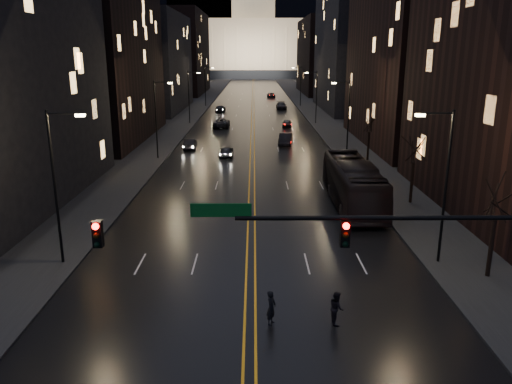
{
  "coord_description": "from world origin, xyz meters",
  "views": [
    {
      "loc": [
        0.18,
        -17.06,
        11.94
      ],
      "look_at": [
        0.31,
        10.98,
        4.11
      ],
      "focal_mm": 35.0,
      "sensor_mm": 36.0,
      "label": 1
    }
  ],
  "objects_px": {
    "pedestrian_a": "(271,308)",
    "pedestrian_b": "(337,308)",
    "oncoming_car_b": "(190,144)",
    "receding_car_a": "(286,139)",
    "oncoming_car_a": "(226,151)",
    "bus": "(353,183)",
    "traffic_signal": "(410,246)"
  },
  "relations": [
    {
      "from": "receding_car_a",
      "to": "bus",
      "type": "bearing_deg",
      "value": -75.19
    },
    {
      "from": "oncoming_car_b",
      "to": "pedestrian_b",
      "type": "bearing_deg",
      "value": 101.69
    },
    {
      "from": "oncoming_car_a",
      "to": "pedestrian_b",
      "type": "bearing_deg",
      "value": 100.38
    },
    {
      "from": "oncoming_car_a",
      "to": "receding_car_a",
      "type": "height_order",
      "value": "receding_car_a"
    },
    {
      "from": "oncoming_car_b",
      "to": "receding_car_a",
      "type": "relative_size",
      "value": 0.89
    },
    {
      "from": "traffic_signal",
      "to": "oncoming_car_a",
      "type": "height_order",
      "value": "traffic_signal"
    },
    {
      "from": "oncoming_car_b",
      "to": "pedestrian_b",
      "type": "relative_size",
      "value": 2.69
    },
    {
      "from": "bus",
      "to": "oncoming_car_b",
      "type": "bearing_deg",
      "value": 123.74
    },
    {
      "from": "receding_car_a",
      "to": "traffic_signal",
      "type": "bearing_deg",
      "value": -81.16
    },
    {
      "from": "receding_car_a",
      "to": "pedestrian_b",
      "type": "bearing_deg",
      "value": -83.49
    },
    {
      "from": "pedestrian_b",
      "to": "oncoming_car_b",
      "type": "bearing_deg",
      "value": 11.15
    },
    {
      "from": "oncoming_car_a",
      "to": "pedestrian_a",
      "type": "relative_size",
      "value": 2.44
    },
    {
      "from": "traffic_signal",
      "to": "pedestrian_b",
      "type": "xyz_separation_m",
      "value": [
        -1.97,
        3.32,
        -4.31
      ]
    },
    {
      "from": "bus",
      "to": "pedestrian_b",
      "type": "height_order",
      "value": "bus"
    },
    {
      "from": "oncoming_car_b",
      "to": "pedestrian_a",
      "type": "height_order",
      "value": "pedestrian_a"
    },
    {
      "from": "traffic_signal",
      "to": "pedestrian_a",
      "type": "distance_m",
      "value": 7.31
    },
    {
      "from": "pedestrian_a",
      "to": "pedestrian_b",
      "type": "distance_m",
      "value": 2.98
    },
    {
      "from": "traffic_signal",
      "to": "receding_car_a",
      "type": "distance_m",
      "value": 49.54
    },
    {
      "from": "receding_car_a",
      "to": "pedestrian_a",
      "type": "bearing_deg",
      "value": -87.18
    },
    {
      "from": "traffic_signal",
      "to": "oncoming_car_b",
      "type": "xyz_separation_m",
      "value": [
        -13.92,
        46.19,
        -4.4
      ]
    },
    {
      "from": "bus",
      "to": "oncoming_car_a",
      "type": "distance_m",
      "value": 22.65
    },
    {
      "from": "receding_car_a",
      "to": "pedestrian_a",
      "type": "distance_m",
      "value": 46.2
    },
    {
      "from": "bus",
      "to": "pedestrian_a",
      "type": "xyz_separation_m",
      "value": [
        -7.2,
        -18.48,
        -1.01
      ]
    },
    {
      "from": "pedestrian_a",
      "to": "pedestrian_b",
      "type": "height_order",
      "value": "pedestrian_a"
    },
    {
      "from": "traffic_signal",
      "to": "bus",
      "type": "distance_m",
      "value": 22.11
    },
    {
      "from": "traffic_signal",
      "to": "pedestrian_b",
      "type": "relative_size",
      "value": 10.96
    },
    {
      "from": "traffic_signal",
      "to": "oncoming_car_b",
      "type": "height_order",
      "value": "traffic_signal"
    },
    {
      "from": "traffic_signal",
      "to": "pedestrian_a",
      "type": "bearing_deg",
      "value": 146.51
    },
    {
      "from": "oncoming_car_b",
      "to": "receding_car_a",
      "type": "distance_m",
      "value": 12.85
    },
    {
      "from": "receding_car_a",
      "to": "pedestrian_b",
      "type": "xyz_separation_m",
      "value": [
        -0.51,
        -46.02,
        0.0
      ]
    },
    {
      "from": "pedestrian_a",
      "to": "pedestrian_b",
      "type": "relative_size",
      "value": 1.04
    },
    {
      "from": "oncoming_car_a",
      "to": "oncoming_car_b",
      "type": "xyz_separation_m",
      "value": [
        -4.91,
        4.82,
        0.02
      ]
    }
  ]
}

